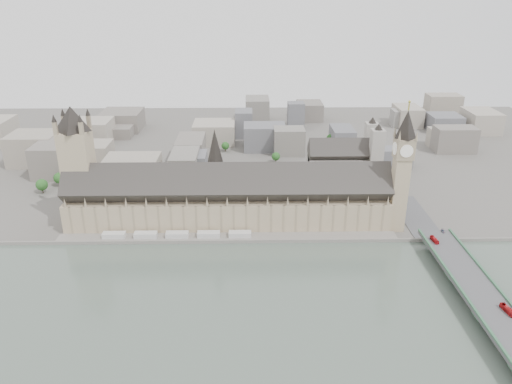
{
  "coord_description": "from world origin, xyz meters",
  "views": [
    {
      "loc": [
        16.96,
        -360.17,
        187.79
      ],
      "look_at": [
        23.09,
        15.68,
        30.75
      ],
      "focal_mm": 35.0,
      "sensor_mm": 36.0,
      "label": 1
    }
  ],
  "objects_px": {
    "red_bus_south": "(508,310)",
    "car_approach": "(443,231)",
    "westminster_bridge": "(472,288)",
    "red_bus_north": "(434,240)",
    "westminster_abbey": "(345,165)",
    "palace_of_westminster": "(228,199)",
    "elizabeth_tower": "(402,163)",
    "victoria_tower": "(78,161)"
  },
  "relations": [
    {
      "from": "elizabeth_tower",
      "to": "westminster_bridge",
      "type": "relative_size",
      "value": 0.33
    },
    {
      "from": "red_bus_south",
      "to": "elizabeth_tower",
      "type": "bearing_deg",
      "value": 94.25
    },
    {
      "from": "westminster_bridge",
      "to": "westminster_abbey",
      "type": "bearing_deg",
      "value": 105.64
    },
    {
      "from": "westminster_bridge",
      "to": "car_approach",
      "type": "xyz_separation_m",
      "value": [
        5.7,
        69.65,
        5.88
      ]
    },
    {
      "from": "westminster_bridge",
      "to": "car_approach",
      "type": "height_order",
      "value": "car_approach"
    },
    {
      "from": "victoria_tower",
      "to": "red_bus_north",
      "type": "relative_size",
      "value": 9.37
    },
    {
      "from": "red_bus_south",
      "to": "palace_of_westminster",
      "type": "bearing_deg",
      "value": 131.24
    },
    {
      "from": "westminster_abbey",
      "to": "elizabeth_tower",
      "type": "bearing_deg",
      "value": -72.71
    },
    {
      "from": "red_bus_north",
      "to": "car_approach",
      "type": "bearing_deg",
      "value": 45.79
    },
    {
      "from": "red_bus_north",
      "to": "westminster_abbey",
      "type": "bearing_deg",
      "value": 103.31
    },
    {
      "from": "elizabeth_tower",
      "to": "red_bus_north",
      "type": "xyz_separation_m",
      "value": [
        17.49,
        -41.28,
        -46.35
      ]
    },
    {
      "from": "elizabeth_tower",
      "to": "westminster_abbey",
      "type": "relative_size",
      "value": 1.58
    },
    {
      "from": "elizabeth_tower",
      "to": "car_approach",
      "type": "bearing_deg",
      "value": -41.04
    },
    {
      "from": "elizabeth_tower",
      "to": "victoria_tower",
      "type": "relative_size",
      "value": 1.07
    },
    {
      "from": "palace_of_westminster",
      "to": "westminster_abbey",
      "type": "bearing_deg",
      "value": 34.17
    },
    {
      "from": "elizabeth_tower",
      "to": "red_bus_south",
      "type": "relative_size",
      "value": 9.01
    },
    {
      "from": "red_bus_south",
      "to": "car_approach",
      "type": "xyz_separation_m",
      "value": [
        -0.42,
        102.61,
        -0.9
      ]
    },
    {
      "from": "palace_of_westminster",
      "to": "car_approach",
      "type": "relative_size",
      "value": 50.6
    },
    {
      "from": "victoria_tower",
      "to": "red_bus_south",
      "type": "relative_size",
      "value": 8.38
    },
    {
      "from": "elizabeth_tower",
      "to": "westminster_bridge",
      "type": "height_order",
      "value": "elizabeth_tower"
    },
    {
      "from": "palace_of_westminster",
      "to": "red_bus_south",
      "type": "xyz_separation_m",
      "value": [
        168.12,
        -140.17,
        -10.79
      ]
    },
    {
      "from": "red_bus_north",
      "to": "palace_of_westminster",
      "type": "bearing_deg",
      "value": 155.33
    },
    {
      "from": "victoria_tower",
      "to": "car_approach",
      "type": "relative_size",
      "value": 19.09
    },
    {
      "from": "car_approach",
      "to": "red_bus_south",
      "type": "bearing_deg",
      "value": -80.64
    },
    {
      "from": "red_bus_north",
      "to": "westminster_bridge",
      "type": "bearing_deg",
      "value": -89.0
    },
    {
      "from": "westminster_bridge",
      "to": "red_bus_south",
      "type": "distance_m",
      "value": 34.21
    },
    {
      "from": "car_approach",
      "to": "westminster_abbey",
      "type": "bearing_deg",
      "value": 125.83
    },
    {
      "from": "victoria_tower",
      "to": "westminster_bridge",
      "type": "relative_size",
      "value": 0.31
    },
    {
      "from": "victoria_tower",
      "to": "westminster_bridge",
      "type": "bearing_deg",
      "value": -21.78
    },
    {
      "from": "palace_of_westminster",
      "to": "red_bus_north",
      "type": "distance_m",
      "value": 164.63
    },
    {
      "from": "westminster_abbey",
      "to": "car_approach",
      "type": "bearing_deg",
      "value": -63.29
    },
    {
      "from": "red_bus_north",
      "to": "car_approach",
      "type": "relative_size",
      "value": 2.04
    },
    {
      "from": "red_bus_north",
      "to": "car_approach",
      "type": "xyz_separation_m",
      "value": [
        12.21,
        15.43,
        -0.73
      ]
    },
    {
      "from": "westminster_abbey",
      "to": "palace_of_westminster",
      "type": "bearing_deg",
      "value": -145.83
    },
    {
      "from": "westminster_bridge",
      "to": "elizabeth_tower",
      "type": "bearing_deg",
      "value": 104.11
    },
    {
      "from": "palace_of_westminster",
      "to": "red_bus_south",
      "type": "distance_m",
      "value": 219.15
    },
    {
      "from": "red_bus_south",
      "to": "car_approach",
      "type": "relative_size",
      "value": 2.28
    },
    {
      "from": "red_bus_north",
      "to": "victoria_tower",
      "type": "bearing_deg",
      "value": 162.09
    },
    {
      "from": "westminster_bridge",
      "to": "red_bus_north",
      "type": "bearing_deg",
      "value": 96.85
    },
    {
      "from": "palace_of_westminster",
      "to": "westminster_bridge",
      "type": "height_order",
      "value": "palace_of_westminster"
    },
    {
      "from": "palace_of_westminster",
      "to": "elizabeth_tower",
      "type": "distance_m",
      "value": 142.94
    },
    {
      "from": "elizabeth_tower",
      "to": "car_approach",
      "type": "relative_size",
      "value": 20.53
    }
  ]
}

